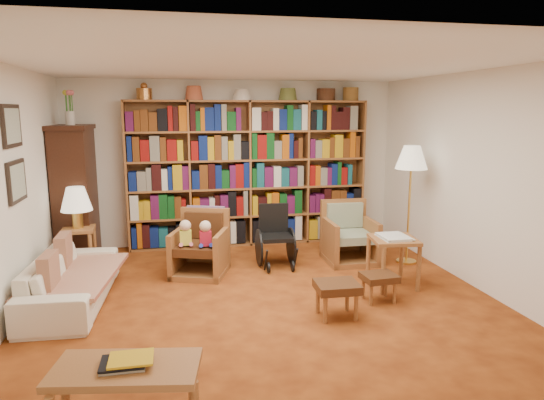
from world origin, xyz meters
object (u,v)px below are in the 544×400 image
object	(u,v)px
wheelchair	(275,238)
floor_lamp	(411,162)
armchair_leather	(199,247)
footstool_a	(337,289)
side_table_papers	(394,246)
sofa	(71,280)
footstool_b	(379,279)
side_table_lamp	(79,240)
armchair_sage	(348,238)
coffee_table	(126,374)

from	to	relation	value
wheelchair	floor_lamp	size ratio (longest dim) A/B	0.51
armchair_leather	footstool_a	world-z (taller)	armchair_leather
side_table_papers	sofa	bearing A→B (deg)	176.44
floor_lamp	footstool_b	world-z (taller)	floor_lamp
side_table_lamp	side_table_papers	distance (m)	3.93
floor_lamp	side_table_lamp	bearing A→B (deg)	173.34
armchair_sage	wheelchair	size ratio (longest dim) A/B	1.00
wheelchair	sofa	bearing A→B (deg)	-160.46
side_table_papers	coffee_table	distance (m)	3.50
footstool_a	side_table_lamp	bearing A→B (deg)	144.14
armchair_leather	side_table_lamp	bearing A→B (deg)	166.78
armchair_leather	footstool_b	bearing A→B (deg)	-36.15
floor_lamp	coffee_table	distance (m)	4.59
wheelchair	footstool_a	bearing A→B (deg)	-81.82
side_table_lamp	wheelchair	size ratio (longest dim) A/B	0.70
coffee_table	sofa	bearing A→B (deg)	108.62
side_table_papers	footstool_b	bearing A→B (deg)	-131.31
side_table_papers	footstool_b	world-z (taller)	side_table_papers
side_table_lamp	wheelchair	world-z (taller)	wheelchair
footstool_a	armchair_leather	bearing A→B (deg)	127.57
sofa	footstool_a	world-z (taller)	sofa
sofa	coffee_table	world-z (taller)	sofa
armchair_leather	footstool_a	bearing A→B (deg)	-52.43
armchair_sage	side_table_papers	distance (m)	1.12
armchair_sage	sofa	bearing A→B (deg)	-165.80
side_table_lamp	coffee_table	distance (m)	3.48
side_table_lamp	footstool_b	bearing A→B (deg)	-26.96
sofa	floor_lamp	world-z (taller)	floor_lamp
armchair_sage	side_table_papers	size ratio (longest dim) A/B	1.32
wheelchair	footstool_a	size ratio (longest dim) A/B	1.88
wheelchair	side_table_lamp	bearing A→B (deg)	174.64
floor_lamp	coffee_table	world-z (taller)	floor_lamp
armchair_sage	floor_lamp	world-z (taller)	floor_lamp
armchair_sage	coffee_table	xyz separation A→B (m)	(-2.68, -3.15, 0.06)
floor_lamp	footstool_a	size ratio (longest dim) A/B	3.66
side_table_lamp	floor_lamp	world-z (taller)	floor_lamp
coffee_table	armchair_leather	bearing A→B (deg)	78.12
side_table_lamp	footstool_b	xyz separation A→B (m)	(3.36, -1.71, -0.17)
footstool_a	footstool_b	bearing A→B (deg)	26.94
armchair_sage	armchair_leather	bearing A→B (deg)	-176.34
wheelchair	floor_lamp	distance (m)	2.06
armchair_leather	floor_lamp	distance (m)	2.99
footstool_a	coffee_table	distance (m)	2.35
side_table_lamp	footstool_b	world-z (taller)	side_table_lamp
armchair_sage	wheelchair	bearing A→B (deg)	-179.22
armchair_sage	floor_lamp	xyz separation A→B (m)	(0.75, -0.28, 1.06)
coffee_table	armchair_sage	bearing A→B (deg)	49.62
wheelchair	side_table_papers	world-z (taller)	wheelchair
armchair_leather	coffee_table	distance (m)	3.09
sofa	side_table_lamp	bearing A→B (deg)	8.30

